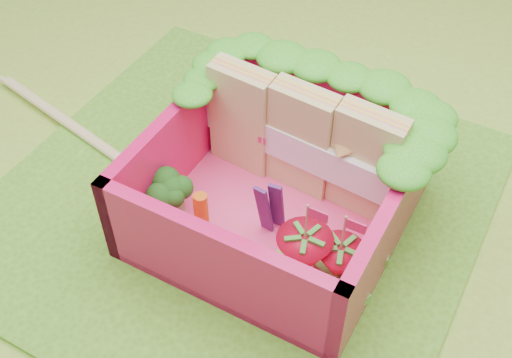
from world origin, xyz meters
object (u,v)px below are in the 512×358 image
Objects in this scene: sandwich_stack at (303,140)px; chopsticks at (100,145)px; broccoli at (171,191)px; strawberry_right at (339,263)px; strawberry_left at (304,256)px; bento_box at (278,184)px.

sandwich_stack is 1.30m from chopsticks.
broccoli is 0.16× the size of chopsticks.
strawberry_right is 1.69m from chopsticks.
sandwich_stack is 2.46× the size of strawberry_right.
strawberry_left is (0.29, -0.57, -0.17)m from sandwich_stack.
broccoli is 0.78m from chopsticks.
sandwich_stack is 0.75m from broccoli.
bento_box is 0.56m from broccoli.
chopsticks is (-1.21, -0.02, -0.25)m from bento_box.
broccoli is 0.63× the size of strawberry_left.
sandwich_stack is (0.00, 0.28, 0.09)m from bento_box.
sandwich_stack is at bearing 47.51° from broccoli.
strawberry_right is at bearing 1.58° from broccoli.
sandwich_stack is at bearing 117.13° from strawberry_left.
sandwich_stack reaches higher than strawberry_right.
strawberry_left reaches higher than broccoli.
bento_box is 0.29m from sandwich_stack.
bento_box reaches higher than broccoli.
chopsticks is at bearing 172.48° from strawberry_right.
broccoli is at bearing -19.10° from chopsticks.
chopsticks is (-1.21, -0.30, -0.34)m from sandwich_stack.
strawberry_left is at bearing -2.02° from broccoli.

